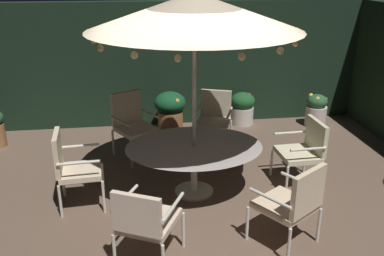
% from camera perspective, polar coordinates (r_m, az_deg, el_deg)
% --- Properties ---
extents(ground_plane, '(8.06, 6.96, 0.02)m').
position_cam_1_polar(ground_plane, '(5.67, 0.49, -10.63)').
color(ground_plane, brown).
extents(hedge_backdrop_rear, '(8.06, 0.30, 2.38)m').
position_cam_1_polar(hedge_backdrop_rear, '(8.33, -2.84, 8.71)').
color(hedge_backdrop_rear, black).
rests_on(hedge_backdrop_rear, ground_plane).
extents(patio_dining_table, '(1.86, 1.50, 0.71)m').
position_cam_1_polar(patio_dining_table, '(5.70, 0.29, -3.26)').
color(patio_dining_table, silver).
rests_on(patio_dining_table, ground_plane).
extents(patio_umbrella, '(2.66, 2.66, 2.77)m').
position_cam_1_polar(patio_umbrella, '(5.22, 0.33, 15.52)').
color(patio_umbrella, silver).
rests_on(patio_umbrella, ground_plane).
extents(patio_chair_north, '(0.76, 0.78, 0.99)m').
position_cam_1_polar(patio_chair_north, '(7.19, 3.01, 1.62)').
color(patio_chair_north, silver).
rests_on(patio_chair_north, ground_plane).
extents(patio_chair_northeast, '(0.82, 0.83, 1.06)m').
position_cam_1_polar(patio_chair_northeast, '(6.95, -8.11, 0.96)').
color(patio_chair_northeast, silver).
rests_on(patio_chair_northeast, ground_plane).
extents(patio_chair_east, '(0.61, 0.61, 1.04)m').
position_cam_1_polar(patio_chair_east, '(5.62, -16.03, -4.76)').
color(patio_chair_east, silver).
rests_on(patio_chair_east, ground_plane).
extents(patio_chair_southeast, '(0.79, 0.81, 0.94)m').
position_cam_1_polar(patio_chair_southeast, '(4.42, -6.37, -12.21)').
color(patio_chair_southeast, silver).
rests_on(patio_chair_southeast, ground_plane).
extents(patio_chair_south, '(0.83, 0.83, 1.00)m').
position_cam_1_polar(patio_chair_south, '(4.80, 13.62, -9.58)').
color(patio_chair_south, silver).
rests_on(patio_chair_south, ground_plane).
extents(patio_chair_southwest, '(0.59, 0.66, 0.95)m').
position_cam_1_polar(patio_chair_southwest, '(6.20, 15.07, -2.59)').
color(patio_chair_southwest, silver).
rests_on(patio_chair_southwest, ground_plane).
extents(potted_plant_back_center, '(0.41, 0.41, 0.65)m').
position_cam_1_polar(potted_plant_back_center, '(8.63, 16.52, 2.32)').
color(potted_plant_back_center, beige).
rests_on(potted_plant_back_center, ground_plane).
extents(potted_plant_back_left, '(0.48, 0.48, 0.64)m').
position_cam_1_polar(potted_plant_back_left, '(8.46, 6.88, 2.78)').
color(potted_plant_back_left, beige).
rests_on(potted_plant_back_left, ground_plane).
extents(potted_plant_front_corner, '(0.59, 0.59, 0.77)m').
position_cam_1_polar(potted_plant_front_corner, '(7.99, -2.98, 2.50)').
color(potted_plant_front_corner, '#A26D43').
rests_on(potted_plant_front_corner, ground_plane).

